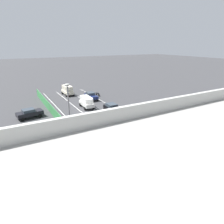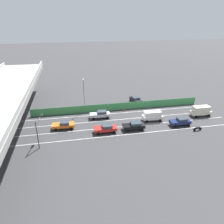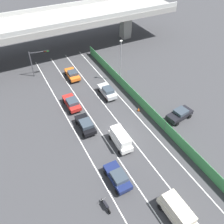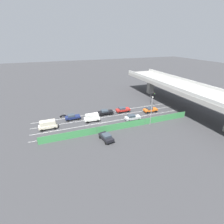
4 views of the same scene
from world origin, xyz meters
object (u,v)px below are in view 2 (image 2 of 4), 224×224
(car_van_cream, at_px, (201,111))
(street_lamp, at_px, (84,92))
(car_sedan_red, at_px, (106,128))
(car_sedan_silver, at_px, (100,114))
(motorcycle, at_px, (198,128))
(car_sedan_black, at_px, (134,126))
(car_van_white, at_px, (153,115))
(parked_sedan_dark, at_px, (136,100))
(car_sedan_navy, at_px, (181,121))
(traffic_light, at_px, (39,126))
(car_taxi_orange, at_px, (64,125))
(traffic_cone, at_px, (124,110))

(car_van_cream, relative_size, street_lamp, 0.57)
(car_sedan_red, height_order, street_lamp, street_lamp)
(car_sedan_silver, relative_size, motorcycle, 2.30)
(car_sedan_black, relative_size, car_sedan_red, 0.99)
(car_van_white, height_order, parked_sedan_dark, car_van_white)
(car_sedan_navy, bearing_deg, traffic_light, 93.85)
(car_sedan_red, distance_m, traffic_light, 12.45)
(car_sedan_silver, xyz_separation_m, parked_sedan_dark, (7.24, -10.44, -0.03))
(traffic_light, bearing_deg, street_lamp, -34.48)
(car_van_cream, distance_m, car_sedan_black, 17.07)
(motorcycle, bearing_deg, traffic_light, 88.32)
(car_taxi_orange, distance_m, parked_sedan_dark, 21.29)
(car_van_cream, bearing_deg, street_lamp, 73.77)
(car_van_white, relative_size, car_sedan_black, 1.01)
(car_sedan_black, bearing_deg, car_taxi_orange, 77.29)
(car_sedan_navy, xyz_separation_m, motorcycle, (-2.75, -2.31, -0.44))
(motorcycle, bearing_deg, traffic_cone, 45.61)
(parked_sedan_dark, relative_size, traffic_light, 0.87)
(car_taxi_orange, height_order, street_lamp, street_lamp)
(car_van_cream, relative_size, car_taxi_orange, 1.03)
(car_van_white, bearing_deg, traffic_cone, 39.00)
(car_sedan_silver, relative_size, traffic_cone, 6.82)
(car_sedan_navy, height_order, traffic_cone, car_sedan_navy)
(car_van_white, bearing_deg, car_sedan_red, 105.73)
(car_sedan_silver, height_order, traffic_light, traffic_light)
(car_van_cream, xyz_separation_m, car_sedan_black, (-3.29, 16.74, -0.40))
(car_sedan_black, height_order, street_lamp, street_lamp)
(traffic_light, relative_size, street_lamp, 0.64)
(motorcycle, relative_size, traffic_light, 0.38)
(car_van_white, relative_size, traffic_cone, 6.71)
(car_sedan_navy, xyz_separation_m, traffic_light, (-1.87, 27.79, 2.76))
(car_sedan_black, xyz_separation_m, street_lamp, (10.79, 9.01, 3.90))
(car_sedan_silver, distance_m, parked_sedan_dark, 12.70)
(traffic_cone, bearing_deg, parked_sedan_dark, -43.96)
(parked_sedan_dark, distance_m, traffic_cone, 6.43)
(parked_sedan_dark, bearing_deg, traffic_light, 125.14)
(car_sedan_navy, distance_m, traffic_light, 27.99)
(motorcycle, bearing_deg, car_van_white, 51.13)
(traffic_light, distance_m, street_lamp, 15.49)
(car_sedan_red, bearing_deg, traffic_light, 99.27)
(parked_sedan_dark, bearing_deg, street_lamp, 102.34)
(car_sedan_red, distance_m, motorcycle, 18.35)
(car_van_white, bearing_deg, car_sedan_black, 121.23)
(car_van_cream, height_order, car_sedan_silver, car_van_cream)
(car_van_cream, height_order, street_lamp, street_lamp)
(car_sedan_silver, bearing_deg, car_taxi_orange, 112.88)
(car_van_cream, distance_m, car_sedan_navy, 7.52)
(car_sedan_black, distance_m, street_lamp, 14.59)
(car_van_cream, xyz_separation_m, car_sedan_red, (-3.29, 22.52, -0.41))
(parked_sedan_dark, bearing_deg, car_van_white, -177.39)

